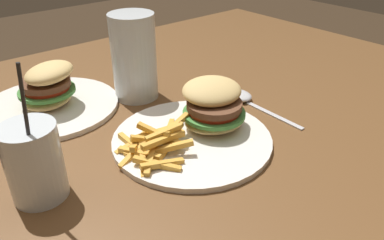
{
  "coord_description": "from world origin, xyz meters",
  "views": [
    {
      "loc": [
        -0.39,
        -0.49,
        1.07
      ],
      "look_at": [
        -0.03,
        -0.06,
        0.75
      ],
      "focal_mm": 35.0,
      "sensor_mm": 36.0,
      "label": 1
    }
  ],
  "objects_px": {
    "beer_glass": "(134,58)",
    "juice_glass": "(35,165)",
    "meal_plate_near": "(200,123)",
    "spoon": "(242,97)",
    "meal_plate_far": "(49,95)"
  },
  "relations": [
    {
      "from": "beer_glass",
      "to": "juice_glass",
      "type": "xyz_separation_m",
      "value": [
        -0.28,
        -0.18,
        -0.03
      ]
    },
    {
      "from": "beer_glass",
      "to": "meal_plate_near",
      "type": "bearing_deg",
      "value": -91.54
    },
    {
      "from": "beer_glass",
      "to": "spoon",
      "type": "xyz_separation_m",
      "value": [
        0.16,
        -0.16,
        -0.08
      ]
    },
    {
      "from": "spoon",
      "to": "beer_glass",
      "type": "bearing_deg",
      "value": 44.93
    },
    {
      "from": "beer_glass",
      "to": "meal_plate_far",
      "type": "xyz_separation_m",
      "value": [
        -0.17,
        0.06,
        -0.06
      ]
    },
    {
      "from": "spoon",
      "to": "meal_plate_far",
      "type": "height_order",
      "value": "meal_plate_far"
    },
    {
      "from": "beer_glass",
      "to": "spoon",
      "type": "height_order",
      "value": "beer_glass"
    },
    {
      "from": "juice_glass",
      "to": "beer_glass",
      "type": "bearing_deg",
      "value": 33.03
    },
    {
      "from": "meal_plate_near",
      "to": "beer_glass",
      "type": "distance_m",
      "value": 0.22
    },
    {
      "from": "spoon",
      "to": "meal_plate_near",
      "type": "bearing_deg",
      "value": 107.74
    },
    {
      "from": "juice_glass",
      "to": "meal_plate_far",
      "type": "relative_size",
      "value": 0.75
    },
    {
      "from": "spoon",
      "to": "meal_plate_far",
      "type": "relative_size",
      "value": 0.71
    },
    {
      "from": "spoon",
      "to": "meal_plate_far",
      "type": "xyz_separation_m",
      "value": [
        -0.33,
        0.23,
        0.02
      ]
    },
    {
      "from": "juice_glass",
      "to": "spoon",
      "type": "xyz_separation_m",
      "value": [
        0.44,
        0.02,
        -0.05
      ]
    },
    {
      "from": "meal_plate_near",
      "to": "spoon",
      "type": "relative_size",
      "value": 1.45
    }
  ]
}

